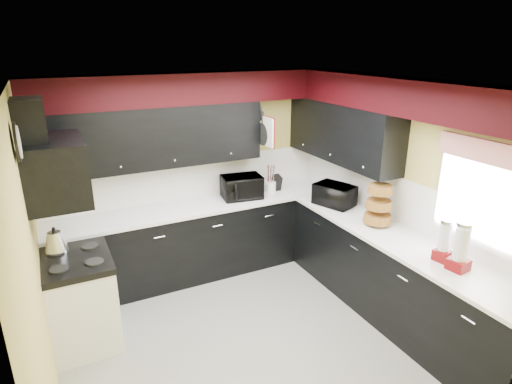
% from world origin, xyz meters
% --- Properties ---
extents(ground, '(3.60, 3.60, 0.00)m').
position_xyz_m(ground, '(0.00, 0.00, 0.00)').
color(ground, gray).
rests_on(ground, ground).
extents(wall_back, '(3.60, 0.06, 2.50)m').
position_xyz_m(wall_back, '(0.00, 1.80, 1.25)').
color(wall_back, '#E0C666').
rests_on(wall_back, ground).
extents(wall_right, '(0.06, 3.60, 2.50)m').
position_xyz_m(wall_right, '(1.80, 0.00, 1.25)').
color(wall_right, '#E0C666').
rests_on(wall_right, ground).
extents(wall_left, '(0.06, 3.60, 2.50)m').
position_xyz_m(wall_left, '(-1.80, 0.00, 1.25)').
color(wall_left, '#E0C666').
rests_on(wall_left, ground).
extents(ceiling, '(3.60, 3.60, 0.06)m').
position_xyz_m(ceiling, '(0.00, 0.00, 2.50)').
color(ceiling, white).
rests_on(ceiling, wall_back).
extents(cab_back, '(3.60, 0.60, 0.90)m').
position_xyz_m(cab_back, '(0.00, 1.50, 0.45)').
color(cab_back, black).
rests_on(cab_back, ground).
extents(cab_right, '(0.60, 3.00, 0.90)m').
position_xyz_m(cab_right, '(1.50, -0.30, 0.45)').
color(cab_right, black).
rests_on(cab_right, ground).
extents(counter_back, '(3.62, 0.64, 0.04)m').
position_xyz_m(counter_back, '(0.00, 1.50, 0.92)').
color(counter_back, white).
rests_on(counter_back, cab_back).
extents(counter_right, '(0.64, 3.02, 0.04)m').
position_xyz_m(counter_right, '(1.50, -0.30, 0.92)').
color(counter_right, white).
rests_on(counter_right, cab_right).
extents(splash_back, '(3.60, 0.02, 0.50)m').
position_xyz_m(splash_back, '(0.00, 1.79, 1.19)').
color(splash_back, white).
rests_on(splash_back, counter_back).
extents(splash_right, '(0.02, 3.60, 0.50)m').
position_xyz_m(splash_right, '(1.79, 0.00, 1.19)').
color(splash_right, white).
rests_on(splash_right, counter_right).
extents(upper_back, '(2.60, 0.35, 0.70)m').
position_xyz_m(upper_back, '(-0.50, 1.62, 1.80)').
color(upper_back, black).
rests_on(upper_back, wall_back).
extents(upper_right, '(0.35, 1.80, 0.70)m').
position_xyz_m(upper_right, '(1.62, 0.90, 1.80)').
color(upper_right, black).
rests_on(upper_right, wall_right).
extents(soffit_back, '(3.60, 0.36, 0.35)m').
position_xyz_m(soffit_back, '(0.00, 1.62, 2.33)').
color(soffit_back, black).
rests_on(soffit_back, wall_back).
extents(soffit_right, '(0.36, 3.24, 0.35)m').
position_xyz_m(soffit_right, '(1.62, -0.18, 2.33)').
color(soffit_right, black).
rests_on(soffit_right, wall_right).
extents(stove, '(0.60, 0.75, 0.86)m').
position_xyz_m(stove, '(-1.50, 0.75, 0.43)').
color(stove, white).
rests_on(stove, ground).
extents(cooktop, '(0.62, 0.77, 0.06)m').
position_xyz_m(cooktop, '(-1.50, 0.75, 0.89)').
color(cooktop, black).
rests_on(cooktop, stove).
extents(hood, '(0.50, 0.78, 0.55)m').
position_xyz_m(hood, '(-1.55, 0.75, 1.78)').
color(hood, black).
rests_on(hood, wall_left).
extents(hood_duct, '(0.24, 0.40, 0.40)m').
position_xyz_m(hood_duct, '(-1.68, 0.75, 2.20)').
color(hood_duct, black).
rests_on(hood_duct, wall_left).
extents(window, '(0.03, 0.86, 0.96)m').
position_xyz_m(window, '(1.79, -0.90, 1.55)').
color(window, white).
rests_on(window, wall_right).
extents(valance, '(0.04, 0.88, 0.20)m').
position_xyz_m(valance, '(1.73, -0.90, 1.95)').
color(valance, red).
rests_on(valance, wall_right).
extents(pan_top, '(0.03, 0.22, 0.40)m').
position_xyz_m(pan_top, '(0.82, 1.55, 2.00)').
color(pan_top, black).
rests_on(pan_top, upper_back).
extents(pan_mid, '(0.03, 0.28, 0.46)m').
position_xyz_m(pan_mid, '(0.82, 1.42, 1.75)').
color(pan_mid, black).
rests_on(pan_mid, upper_back).
extents(pan_low, '(0.03, 0.24, 0.42)m').
position_xyz_m(pan_low, '(0.82, 1.68, 1.72)').
color(pan_low, black).
rests_on(pan_low, upper_back).
extents(cut_board, '(0.03, 0.26, 0.35)m').
position_xyz_m(cut_board, '(0.83, 1.30, 1.80)').
color(cut_board, white).
rests_on(cut_board, upper_back).
extents(baskets, '(0.27, 0.27, 0.50)m').
position_xyz_m(baskets, '(1.52, 0.05, 1.18)').
color(baskets, brown).
rests_on(baskets, upper_right).
extents(clock, '(0.03, 0.30, 0.30)m').
position_xyz_m(clock, '(-1.77, 0.25, 2.15)').
color(clock, black).
rests_on(clock, wall_left).
extents(deco_plate, '(0.03, 0.24, 0.24)m').
position_xyz_m(deco_plate, '(1.77, -0.35, 2.25)').
color(deco_plate, white).
rests_on(deco_plate, wall_right).
extents(toaster_oven, '(0.55, 0.48, 0.29)m').
position_xyz_m(toaster_oven, '(0.56, 1.49, 1.08)').
color(toaster_oven, black).
rests_on(toaster_oven, counter_back).
extents(microwave, '(0.46, 0.55, 0.26)m').
position_xyz_m(microwave, '(1.46, 0.74, 1.07)').
color(microwave, black).
rests_on(microwave, counter_right).
extents(utensil_crock, '(0.17, 0.17, 0.14)m').
position_xyz_m(utensil_crock, '(0.99, 1.51, 1.01)').
color(utensil_crock, white).
rests_on(utensil_crock, counter_back).
extents(knife_block, '(0.10, 0.13, 0.20)m').
position_xyz_m(knife_block, '(1.10, 1.54, 1.04)').
color(knife_block, black).
rests_on(knife_block, counter_back).
extents(kettle, '(0.26, 0.26, 0.20)m').
position_xyz_m(kettle, '(-1.64, 0.98, 1.02)').
color(kettle, silver).
rests_on(kettle, cooktop).
extents(dispenser_a, '(0.15, 0.15, 0.37)m').
position_xyz_m(dispenser_a, '(1.49, -0.84, 1.12)').
color(dispenser_a, '#5D000B').
rests_on(dispenser_a, counter_right).
extents(dispenser_b, '(0.18, 0.18, 0.43)m').
position_xyz_m(dispenser_b, '(1.48, -1.03, 1.16)').
color(dispenser_b, '#5D0306').
rests_on(dispenser_b, counter_right).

